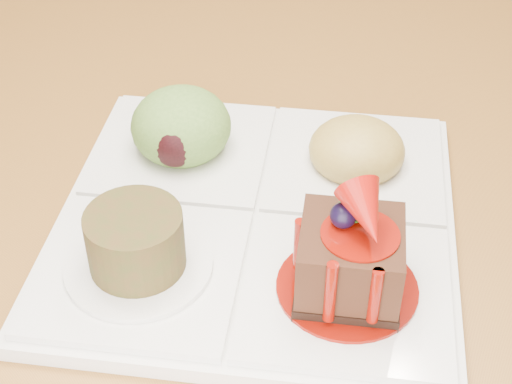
# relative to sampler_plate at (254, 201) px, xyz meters

# --- Properties ---
(ground) EXTENTS (6.00, 6.00, 0.00)m
(ground) POSITION_rel_sampler_plate_xyz_m (-0.05, 0.72, -0.77)
(ground) COLOR #513417
(sampler_plate) EXTENTS (0.29, 0.29, 0.11)m
(sampler_plate) POSITION_rel_sampler_plate_xyz_m (0.00, 0.00, 0.00)
(sampler_plate) COLOR silver
(sampler_plate) RESTS_ON dining_table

